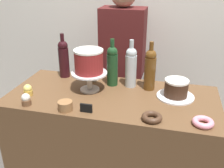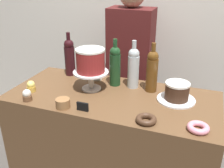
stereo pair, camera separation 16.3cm
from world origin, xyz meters
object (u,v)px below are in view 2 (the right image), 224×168
chocolate_round_cake (177,91)px  donut_chocolate (146,119)px  cookie_stack (63,103)px  price_sign_chalkboard (83,107)px  white_layer_cake (90,60)px  barista_figure (130,75)px  wine_bottle_green (115,65)px  cupcake_lemon (31,86)px  wine_bottle_dark_red (70,56)px  coffee_cup_ceramic (97,74)px  wine_bottle_clear (133,67)px  donut_pink (198,128)px  wine_bottle_amber (152,70)px  cupcake_vanilla (27,95)px  cake_stand_pedestal (91,77)px

chocolate_round_cake → donut_chocolate: 0.33m
cookie_stack → price_sign_chalkboard: size_ratio=1.20×
white_layer_cake → donut_chocolate: white_layer_cake is taller
white_layer_cake → donut_chocolate: bearing=-31.4°
barista_figure → donut_chocolate: bearing=-67.8°
wine_bottle_green → cupcake_lemon: wine_bottle_green is taller
white_layer_cake → barista_figure: bearing=79.7°
wine_bottle_dark_red → donut_chocolate: (0.70, -0.46, -0.13)m
white_layer_cake → price_sign_chalkboard: size_ratio=2.68×
coffee_cup_ceramic → wine_bottle_clear: bearing=-7.5°
white_layer_cake → price_sign_chalkboard: bearing=-75.3°
donut_chocolate → donut_pink: 0.26m
chocolate_round_cake → cookie_stack: size_ratio=1.76×
donut_pink → price_sign_chalkboard: price_sign_chalkboard is taller
price_sign_chalkboard → barista_figure: barista_figure is taller
chocolate_round_cake → cookie_stack: bearing=-152.1°
barista_figure → price_sign_chalkboard: bearing=-92.0°
wine_bottle_amber → cupcake_vanilla: wine_bottle_amber is taller
cake_stand_pedestal → wine_bottle_dark_red: (-0.26, 0.19, 0.06)m
wine_bottle_dark_red → cookie_stack: (0.21, -0.47, -0.12)m
wine_bottle_dark_red → cookie_stack: size_ratio=3.87×
cake_stand_pedestal → cupcake_lemon: (-0.36, -0.17, -0.05)m
donut_pink → white_layer_cake: bearing=160.1°
cookie_stack → wine_bottle_amber: bearing=43.1°
wine_bottle_clear → cookie_stack: 0.53m
price_sign_chalkboard → barista_figure: 0.85m
wine_bottle_clear → wine_bottle_amber: same height
barista_figure → wine_bottle_clear: bearing=-71.0°
cupcake_lemon → donut_pink: cupcake_lemon is taller
wine_bottle_amber → price_sign_chalkboard: bearing=-127.6°
cupcake_vanilla → cupcake_lemon: 0.13m
wine_bottle_green → price_sign_chalkboard: 0.43m
chocolate_round_cake → donut_pink: bearing=-63.0°
cake_stand_pedestal → chocolate_round_cake: 0.56m
barista_figure → wine_bottle_green: bearing=-87.3°
wine_bottle_dark_red → price_sign_chalkboard: bearing=-54.5°
cake_stand_pedestal → donut_pink: size_ratio=2.09×
wine_bottle_green → wine_bottle_dark_red: size_ratio=1.00×
wine_bottle_green → wine_bottle_dark_red: 0.39m
chocolate_round_cake → coffee_cup_ceramic: chocolate_round_cake is taller
wine_bottle_clear → cupcake_vanilla: bearing=-142.8°
white_layer_cake → coffee_cup_ceramic: size_ratio=2.21×
cake_stand_pedestal → white_layer_cake: white_layer_cake is taller
cupcake_lemon → barista_figure: 0.87m
price_sign_chalkboard → coffee_cup_ceramic: size_ratio=0.82×
wine_bottle_clear → cupcake_vanilla: size_ratio=4.38×
wine_bottle_green → cupcake_lemon: (-0.48, -0.29, -0.11)m
white_layer_cake → barista_figure: 0.65m
cake_stand_pedestal → cupcake_lemon: bearing=-155.0°
wine_bottle_green → wine_bottle_dark_red: bearing=171.2°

